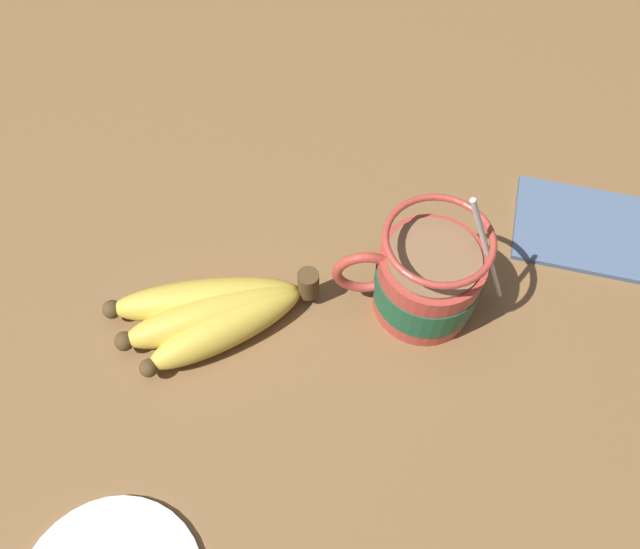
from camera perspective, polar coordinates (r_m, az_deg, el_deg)
The scene contains 4 objects.
table at distance 59.32cm, azimuth 1.73°, elevation -6.35°, with size 138.46×138.46×3.00cm.
coffee_mug at distance 56.78cm, azimuth 9.71°, elevation -0.40°, with size 15.96×9.57×15.72cm.
banana_bunch at distance 57.64cm, azimuth -9.66°, elevation -3.55°, with size 19.84×11.38×4.38cm.
napkin at distance 69.55cm, azimuth 23.50°, elevation 3.77°, with size 17.32×13.94×0.60cm.
Camera 1 is at (1.67, 25.20, 55.18)cm, focal length 35.00 mm.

